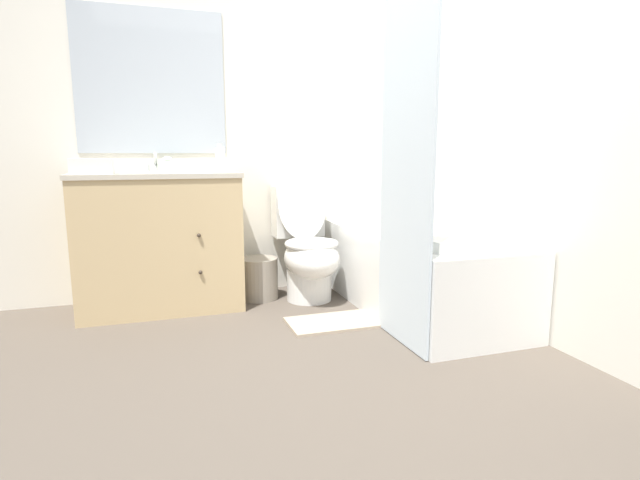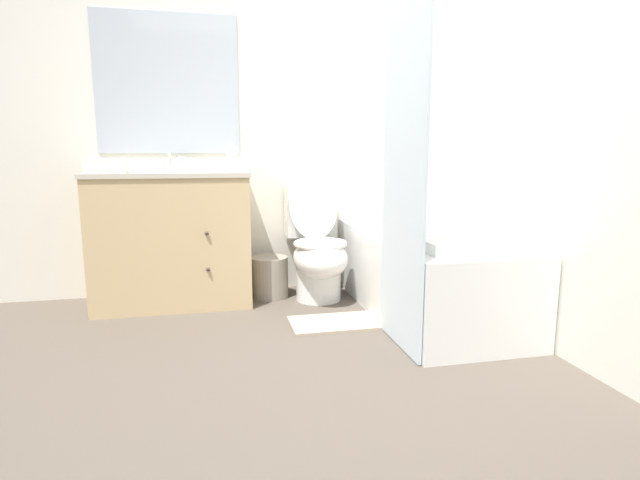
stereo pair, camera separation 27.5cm
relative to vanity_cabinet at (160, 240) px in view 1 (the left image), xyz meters
The scene contains 14 objects.
ground_plane 1.79m from the vanity_cabinet, 65.86° to the right, with size 14.00×14.00×0.00m, color brown.
wall_back 1.10m from the vanity_cabinet, 21.99° to the left, with size 8.00×0.06×2.50m.
wall_right 2.21m from the vanity_cabinet, 18.73° to the right, with size 0.05×2.84×2.50m.
vanity_cabinet is the anchor object (origin of this frame).
sink_faucet 0.50m from the vanity_cabinet, 90.00° to the left, with size 0.14×0.12×0.12m.
toilet 0.98m from the vanity_cabinet, ahead, with size 0.36×0.67×0.86m.
bathtub 1.67m from the vanity_cabinet, 19.03° to the right, with size 0.70×1.60×0.50m.
shower_curtain 1.67m from the vanity_cabinet, 41.06° to the right, with size 0.02×0.55×1.89m.
wastebasket 0.71m from the vanity_cabinet, ahead, with size 0.26×0.26×0.29m.
tissue_box 0.49m from the vanity_cabinet, 58.04° to the left, with size 0.13×0.13×0.10m.
soap_dispenser 0.66m from the vanity_cabinet, ahead, with size 0.06×0.06×0.19m.
hand_towel_folded 0.62m from the vanity_cabinet, 155.80° to the right, with size 0.23×0.16×0.09m.
bath_towel_folded 1.85m from the vanity_cabinet, 36.96° to the right, with size 0.34×0.19×0.06m.
bath_mat 1.24m from the vanity_cabinet, 34.07° to the right, with size 0.54×0.32×0.02m.
Camera 1 is at (-0.73, -1.75, 1.00)m, focal length 28.00 mm.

